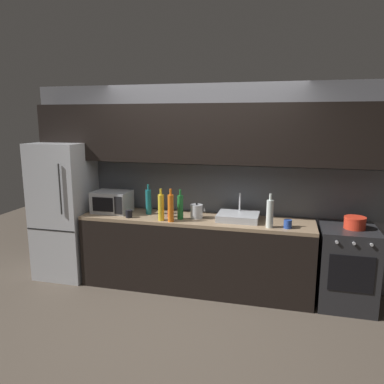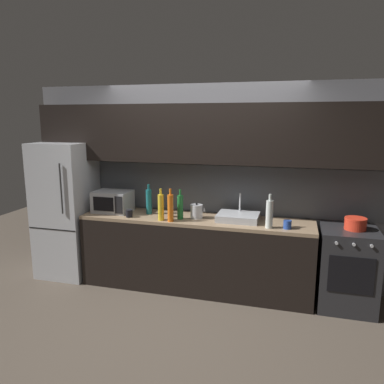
{
  "view_description": "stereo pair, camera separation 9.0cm",
  "coord_description": "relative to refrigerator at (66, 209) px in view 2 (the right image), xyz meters",
  "views": [
    {
      "loc": [
        1.04,
        -3.32,
        2.08
      ],
      "look_at": [
        -0.04,
        0.9,
        1.22
      ],
      "focal_mm": 34.87,
      "sensor_mm": 36.0,
      "label": 1
    },
    {
      "loc": [
        1.12,
        -3.3,
        2.08
      ],
      "look_at": [
        -0.04,
        0.9,
        1.22
      ],
      "focal_mm": 34.87,
      "sensor_mm": 36.0,
      "label": 2
    }
  ],
  "objects": [
    {
      "name": "ground_plane",
      "position": [
        1.78,
        -0.9,
        -0.89
      ],
      "size": [
        10.0,
        10.0,
        0.0
      ],
      "primitive_type": "plane",
      "color": "#4C4238"
    },
    {
      "name": "back_wall",
      "position": [
        1.78,
        0.3,
        0.66
      ],
      "size": [
        4.54,
        0.44,
        2.5
      ],
      "color": "slate",
      "rests_on": "ground"
    },
    {
      "name": "counter_run",
      "position": [
        1.78,
        0.0,
        -0.44
      ],
      "size": [
        2.8,
        0.6,
        0.9
      ],
      "color": "black",
      "rests_on": "ground"
    },
    {
      "name": "refrigerator",
      "position": [
        0.0,
        0.0,
        0.0
      ],
      "size": [
        0.68,
        0.69,
        1.77
      ],
      "color": "#B7BABF",
      "rests_on": "ground"
    },
    {
      "name": "oven_range",
      "position": [
        3.52,
        -0.0,
        -0.44
      ],
      "size": [
        0.6,
        0.62,
        0.9
      ],
      "color": "#232326",
      "rests_on": "ground"
    },
    {
      "name": "microwave",
      "position": [
        0.68,
        0.02,
        0.15
      ],
      "size": [
        0.46,
        0.35,
        0.27
      ],
      "color": "#A8AAAF",
      "rests_on": "counter_run"
    },
    {
      "name": "sink_basin",
      "position": [
        2.29,
        0.03,
        0.05
      ],
      "size": [
        0.48,
        0.38,
        0.3
      ],
      "color": "#ADAFB5",
      "rests_on": "counter_run"
    },
    {
      "name": "kettle",
      "position": [
        1.8,
        -0.0,
        0.1
      ],
      "size": [
        0.18,
        0.15,
        0.19
      ],
      "color": "#B7BABF",
      "rests_on": "counter_run"
    },
    {
      "name": "wine_bottle_green",
      "position": [
        1.62,
        -0.09,
        0.16
      ],
      "size": [
        0.07,
        0.07,
        0.36
      ],
      "color": "#1E6B2D",
      "rests_on": "counter_run"
    },
    {
      "name": "wine_bottle_orange",
      "position": [
        1.54,
        -0.22,
        0.18
      ],
      "size": [
        0.07,
        0.07,
        0.39
      ],
      "color": "orange",
      "rests_on": "counter_run"
    },
    {
      "name": "wine_bottle_yellow",
      "position": [
        1.42,
        -0.2,
        0.17
      ],
      "size": [
        0.07,
        0.07,
        0.38
      ],
      "color": "gold",
      "rests_on": "counter_run"
    },
    {
      "name": "wine_bottle_teal",
      "position": [
        1.17,
        0.04,
        0.17
      ],
      "size": [
        0.07,
        0.07,
        0.38
      ],
      "color": "#19666B",
      "rests_on": "counter_run"
    },
    {
      "name": "wine_bottle_clear",
      "position": [
        2.67,
        -0.19,
        0.17
      ],
      "size": [
        0.08,
        0.08,
        0.38
      ],
      "color": "silver",
      "rests_on": "counter_run"
    },
    {
      "name": "mug_blue",
      "position": [
        2.86,
        -0.16,
        0.06
      ],
      "size": [
        0.09,
        0.09,
        0.09
      ],
      "primitive_type": "cylinder",
      "color": "#234299",
      "rests_on": "counter_run"
    },
    {
      "name": "mug_dark",
      "position": [
        1.0,
        -0.18,
        0.06
      ],
      "size": [
        0.08,
        0.08,
        0.09
      ],
      "primitive_type": "cylinder",
      "color": "black",
      "rests_on": "counter_run"
    },
    {
      "name": "mug_red",
      "position": [
        1.47,
        -0.03,
        0.06
      ],
      "size": [
        0.07,
        0.07,
        0.09
      ],
      "primitive_type": "cylinder",
      "color": "#A82323",
      "rests_on": "counter_run"
    },
    {
      "name": "cooking_pot",
      "position": [
        3.57,
        0.0,
        0.08
      ],
      "size": [
        0.23,
        0.23,
        0.13
      ],
      "color": "red",
      "rests_on": "oven_range"
    }
  ]
}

